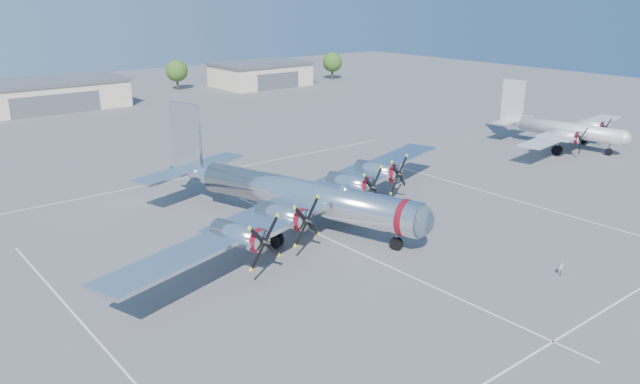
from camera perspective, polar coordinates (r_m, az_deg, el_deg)
ground at (r=55.18m, az=0.69°, el=-4.26°), size 260.00×260.00×0.00m
parking_lines at (r=53.94m, az=1.89°, el=-4.80°), size 60.00×50.08×0.01m
hangar_center at (r=126.86m, az=-23.96°, el=8.15°), size 28.60×14.60×5.40m
hangar_east at (r=146.77m, az=-5.46°, el=10.70°), size 20.60×14.60×5.40m
tree_east at (r=142.85m, az=-12.97°, el=10.75°), size 4.80×4.80×6.64m
tree_far_east at (r=156.99m, az=1.13°, el=11.79°), size 4.80×4.80×6.64m
main_bomber_b29 at (r=58.44m, az=-2.48°, el=-2.98°), size 53.10×43.44×10.16m
twin_engine_east at (r=93.52m, az=21.23°, el=3.79°), size 29.84×23.18×8.72m
info_placard at (r=51.34m, az=21.21°, el=-6.49°), size 0.50×0.14×0.95m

